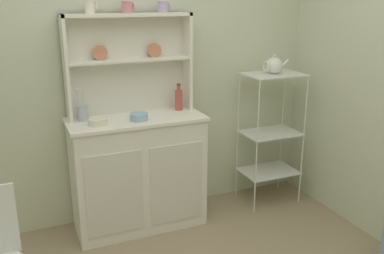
# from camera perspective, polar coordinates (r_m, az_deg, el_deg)

# --- Properties ---
(wall_back) EXTENTS (3.84, 0.05, 2.50)m
(wall_back) POSITION_cam_1_polar(r_m,az_deg,el_deg) (3.39, -9.14, 8.05)
(wall_back) COLOR beige
(wall_back) RESTS_ON ground
(hutch_cabinet) EXTENTS (1.03, 0.45, 0.90)m
(hutch_cabinet) POSITION_cam_1_polar(r_m,az_deg,el_deg) (3.37, -7.18, -5.91)
(hutch_cabinet) COLOR white
(hutch_cabinet) RESTS_ON ground
(hutch_shelf_unit) EXTENTS (0.96, 0.18, 0.76)m
(hutch_shelf_unit) POSITION_cam_1_polar(r_m,az_deg,el_deg) (3.30, -8.56, 9.27)
(hutch_shelf_unit) COLOR silver
(hutch_shelf_unit) RESTS_ON hutch_cabinet
(bakers_rack) EXTENTS (0.48, 0.34, 1.15)m
(bakers_rack) POSITION_cam_1_polar(r_m,az_deg,el_deg) (3.74, 10.47, 0.17)
(bakers_rack) COLOR silver
(bakers_rack) RESTS_ON ground
(cup_cream_0) EXTENTS (0.09, 0.07, 0.09)m
(cup_cream_0) POSITION_cam_1_polar(r_m,az_deg,el_deg) (3.17, -13.49, 15.32)
(cup_cream_0) COLOR silver
(cup_cream_0) RESTS_ON hutch_shelf_unit
(cup_rose_1) EXTENTS (0.09, 0.08, 0.08)m
(cup_rose_1) POSITION_cam_1_polar(r_m,az_deg,el_deg) (3.23, -8.64, 15.55)
(cup_rose_1) COLOR #D17A84
(cup_rose_1) RESTS_ON hutch_shelf_unit
(cup_lilac_2) EXTENTS (0.09, 0.08, 0.08)m
(cup_lilac_2) POSITION_cam_1_polar(r_m,az_deg,el_deg) (3.31, -3.89, 15.70)
(cup_lilac_2) COLOR #B79ECC
(cup_lilac_2) RESTS_ON hutch_shelf_unit
(bowl_mixing_large) EXTENTS (0.14, 0.14, 0.05)m
(bowl_mixing_large) POSITION_cam_1_polar(r_m,az_deg,el_deg) (3.09, -12.42, 0.69)
(bowl_mixing_large) COLOR silver
(bowl_mixing_large) RESTS_ON hutch_cabinet
(bowl_floral_medium) EXTENTS (0.13, 0.13, 0.05)m
(bowl_floral_medium) POSITION_cam_1_polar(r_m,az_deg,el_deg) (3.15, -7.11, 1.36)
(bowl_floral_medium) COLOR #8EB2D1
(bowl_floral_medium) RESTS_ON hutch_cabinet
(jam_bottle) EXTENTS (0.06, 0.06, 0.21)m
(jam_bottle) POSITION_cam_1_polar(r_m,az_deg,el_deg) (3.40, -1.79, 3.71)
(jam_bottle) COLOR #B74C47
(jam_bottle) RESTS_ON hutch_cabinet
(utensil_jar) EXTENTS (0.08, 0.08, 0.24)m
(utensil_jar) POSITION_cam_1_polar(r_m,az_deg,el_deg) (3.21, -14.38, 1.82)
(utensil_jar) COLOR #B2B7C6
(utensil_jar) RESTS_ON hutch_cabinet
(porcelain_teapot) EXTENTS (0.23, 0.14, 0.16)m
(porcelain_teapot) POSITION_cam_1_polar(r_m,az_deg,el_deg) (3.63, 10.90, 8.07)
(porcelain_teapot) COLOR white
(porcelain_teapot) RESTS_ON bakers_rack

